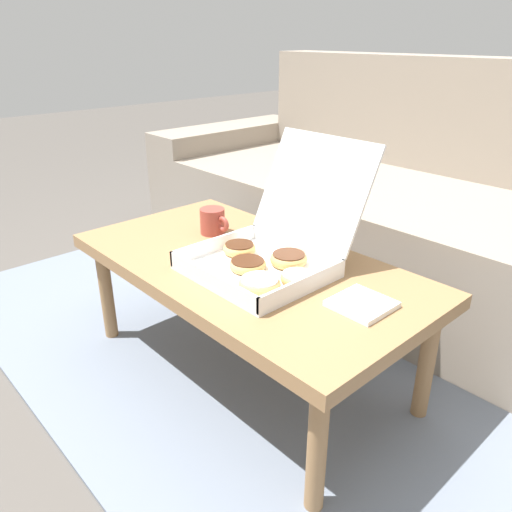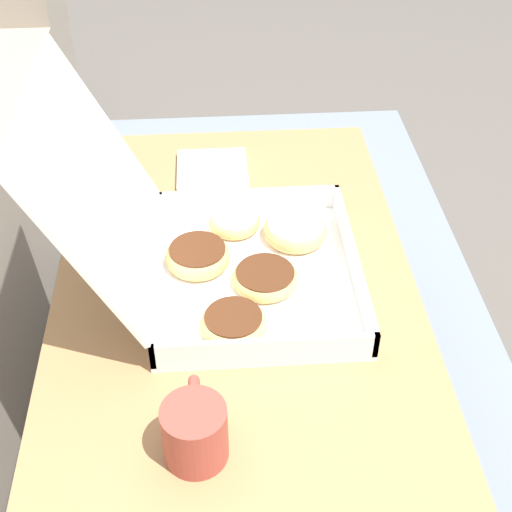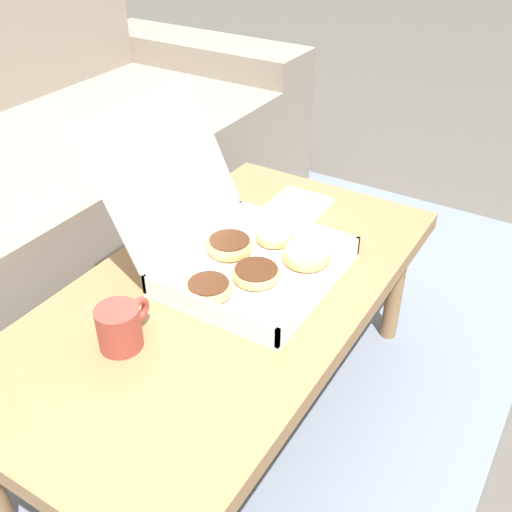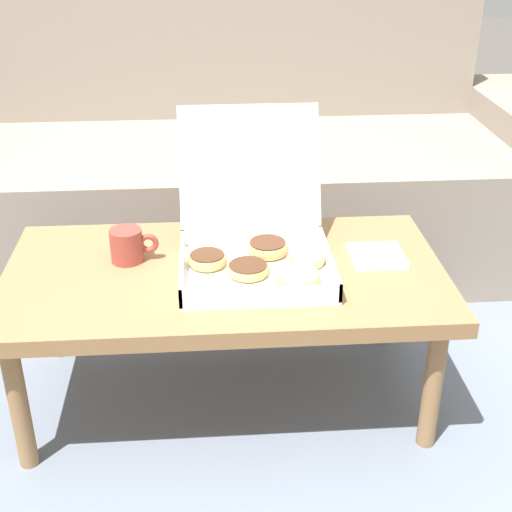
% 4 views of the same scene
% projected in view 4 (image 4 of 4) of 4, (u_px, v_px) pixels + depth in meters
% --- Properties ---
extents(ground_plane, '(12.00, 12.00, 0.00)m').
position_uv_depth(ground_plane, '(227.00, 382.00, 1.97)').
color(ground_plane, '#514C47').
extents(area_rug, '(2.56, 1.88, 0.01)m').
position_uv_depth(area_rug, '(223.00, 322.00, 2.23)').
color(area_rug, slate).
rests_on(area_rug, ground_plane).
extents(couch, '(2.44, 0.89, 0.90)m').
position_uv_depth(couch, '(216.00, 172.00, 2.58)').
color(couch, gray).
rests_on(couch, ground_plane).
extents(coffee_table, '(1.07, 0.57, 0.39)m').
position_uv_depth(coffee_table, '(225.00, 283.00, 1.75)').
color(coffee_table, '#997047').
rests_on(coffee_table, ground_plane).
extents(pastry_box, '(0.36, 0.45, 0.34)m').
position_uv_depth(pastry_box, '(259.00, 243.00, 1.73)').
color(pastry_box, white).
rests_on(pastry_box, coffee_table).
extents(coffee_mug, '(0.12, 0.08, 0.08)m').
position_uv_depth(coffee_mug, '(128.00, 246.00, 1.75)').
color(coffee_mug, '#993D33').
rests_on(coffee_mug, coffee_table).
extents(napkin_stack, '(0.13, 0.13, 0.01)m').
position_uv_depth(napkin_stack, '(377.00, 256.00, 1.78)').
color(napkin_stack, white).
rests_on(napkin_stack, coffee_table).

